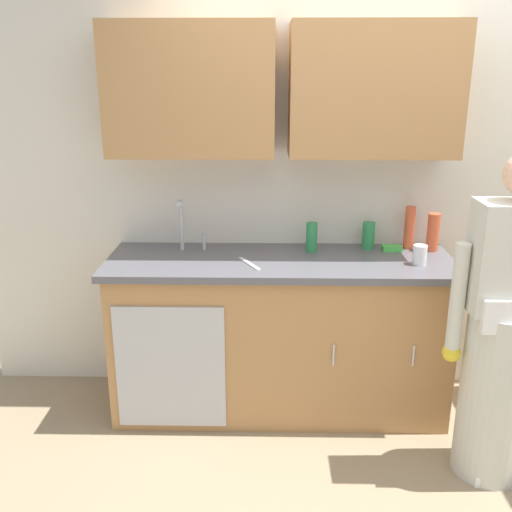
# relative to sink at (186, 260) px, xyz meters

# --- Properties ---
(ground_plane) EXTENTS (9.00, 9.00, 0.00)m
(ground_plane) POSITION_rel_sink_xyz_m (1.09, -0.71, -0.93)
(ground_plane) COLOR #998466
(kitchen_wall_with_uppers) EXTENTS (4.80, 0.44, 2.70)m
(kitchen_wall_with_uppers) POSITION_rel_sink_xyz_m (0.95, 0.29, 0.55)
(kitchen_wall_with_uppers) COLOR silver
(kitchen_wall_with_uppers) RESTS_ON ground
(counter_cabinet) EXTENTS (1.90, 0.62, 0.90)m
(counter_cabinet) POSITION_rel_sink_xyz_m (0.54, -0.01, -0.48)
(counter_cabinet) COLOR #B27F4C
(counter_cabinet) RESTS_ON ground
(countertop) EXTENTS (1.96, 0.66, 0.04)m
(countertop) POSITION_rel_sink_xyz_m (0.54, -0.01, -0.01)
(countertop) COLOR #595960
(countertop) RESTS_ON counter_cabinet
(sink) EXTENTS (0.50, 0.36, 0.35)m
(sink) POSITION_rel_sink_xyz_m (0.00, 0.00, 0.00)
(sink) COLOR #B7BABF
(sink) RESTS_ON counter_cabinet
(person_at_sink) EXTENTS (0.55, 0.34, 1.62)m
(person_at_sink) POSITION_rel_sink_xyz_m (1.59, -0.60, -0.23)
(person_at_sink) COLOR white
(person_at_sink) RESTS_ON ground
(bottle_cleaner_spray) EXTENTS (0.07, 0.07, 0.16)m
(bottle_cleaner_spray) POSITION_rel_sink_xyz_m (1.06, 0.20, 0.09)
(bottle_cleaner_spray) COLOR #2D8C4C
(bottle_cleaner_spray) RESTS_ON countertop
(bottle_dish_liquid) EXTENTS (0.06, 0.06, 0.25)m
(bottle_dish_liquid) POSITION_rel_sink_xyz_m (1.31, 0.20, 0.14)
(bottle_dish_liquid) COLOR #E05933
(bottle_dish_liquid) RESTS_ON countertop
(bottle_water_tall) EXTENTS (0.07, 0.07, 0.17)m
(bottle_water_tall) POSITION_rel_sink_xyz_m (0.72, 0.13, 0.10)
(bottle_water_tall) COLOR #2D8C4C
(bottle_water_tall) RESTS_ON countertop
(bottle_soap) EXTENTS (0.07, 0.07, 0.22)m
(bottle_soap) POSITION_rel_sink_xyz_m (1.43, 0.16, 0.13)
(bottle_soap) COLOR #E05933
(bottle_soap) RESTS_ON countertop
(cup_by_sink) EXTENTS (0.08, 0.08, 0.11)m
(cup_by_sink) POSITION_rel_sink_xyz_m (1.30, -0.10, 0.07)
(cup_by_sink) COLOR white
(cup_by_sink) RESTS_ON countertop
(knife_on_counter) EXTENTS (0.13, 0.22, 0.01)m
(knife_on_counter) POSITION_rel_sink_xyz_m (0.37, -0.12, 0.02)
(knife_on_counter) COLOR silver
(knife_on_counter) RESTS_ON countertop
(sponge) EXTENTS (0.11, 0.07, 0.03)m
(sponge) POSITION_rel_sink_xyz_m (1.20, 0.15, 0.03)
(sponge) COLOR #4CBF4C
(sponge) RESTS_ON countertop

